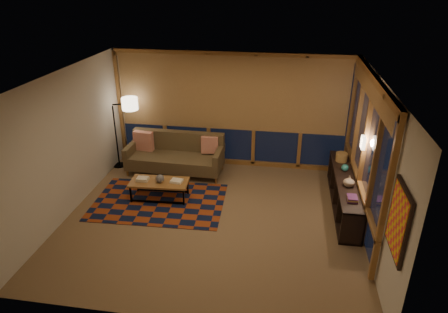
# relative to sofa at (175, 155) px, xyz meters

# --- Properties ---
(floor) EXTENTS (5.50, 5.00, 0.01)m
(floor) POSITION_rel_sofa_xyz_m (1.20, -1.75, -0.45)
(floor) COLOR brown
(floor) RESTS_ON ground
(ceiling) EXTENTS (5.50, 5.00, 0.01)m
(ceiling) POSITION_rel_sofa_xyz_m (1.20, -1.75, 2.25)
(ceiling) COLOR beige
(ceiling) RESTS_ON walls
(walls) EXTENTS (5.51, 5.01, 2.70)m
(walls) POSITION_rel_sofa_xyz_m (1.20, -1.75, 0.90)
(walls) COLOR beige
(walls) RESTS_ON floor
(window_wall_back) EXTENTS (5.30, 0.16, 2.60)m
(window_wall_back) POSITION_rel_sofa_xyz_m (1.20, 0.68, 0.90)
(window_wall_back) COLOR olive
(window_wall_back) RESTS_ON walls
(window_wall_right) EXTENTS (0.16, 3.70, 2.60)m
(window_wall_right) POSITION_rel_sofa_xyz_m (3.88, -1.15, 0.90)
(window_wall_right) COLOR olive
(window_wall_right) RESTS_ON walls
(wall_art) EXTENTS (0.06, 0.74, 0.94)m
(wall_art) POSITION_rel_sofa_xyz_m (3.91, -3.60, 1.00)
(wall_art) COLOR red
(wall_art) RESTS_ON walls
(wall_sconce) EXTENTS (0.12, 0.18, 0.22)m
(wall_sconce) POSITION_rel_sofa_xyz_m (3.82, -1.30, 1.10)
(wall_sconce) COLOR #FFE7C2
(wall_sconce) RESTS_ON walls
(sofa) EXTENTS (2.19, 0.93, 0.89)m
(sofa) POSITION_rel_sofa_xyz_m (0.00, 0.00, 0.00)
(sofa) COLOR #443922
(sofa) RESTS_ON floor
(pillow_left) EXTENTS (0.47, 0.21, 0.46)m
(pillow_left) POSITION_rel_sofa_xyz_m (-0.79, 0.17, 0.23)
(pillow_left) COLOR red
(pillow_left) RESTS_ON sofa
(pillow_right) EXTENTS (0.40, 0.18, 0.39)m
(pillow_right) POSITION_rel_sofa_xyz_m (0.78, 0.19, 0.19)
(pillow_right) COLOR red
(pillow_right) RESTS_ON sofa
(area_rug) EXTENTS (2.68, 1.85, 0.01)m
(area_rug) POSITION_rel_sofa_xyz_m (0.02, -1.35, -0.44)
(area_rug) COLOR #8B3715
(area_rug) RESTS_ON floor
(coffee_table) EXTENTS (1.21, 0.61, 0.39)m
(coffee_table) POSITION_rel_sofa_xyz_m (-0.00, -1.19, -0.25)
(coffee_table) COLOR olive
(coffee_table) RESTS_ON floor
(book_stack_a) EXTENTS (0.27, 0.22, 0.08)m
(book_stack_a) POSITION_rel_sofa_xyz_m (-0.35, -1.21, -0.01)
(book_stack_a) COLOR #EEE2C8
(book_stack_a) RESTS_ON coffee_table
(book_stack_b) EXTENTS (0.24, 0.20, 0.04)m
(book_stack_b) POSITION_rel_sofa_xyz_m (0.36, -1.16, -0.03)
(book_stack_b) COLOR #EEE2C8
(book_stack_b) RESTS_ON coffee_table
(ceramic_pot) EXTENTS (0.21, 0.21, 0.17)m
(ceramic_pot) POSITION_rel_sofa_xyz_m (0.03, -1.22, 0.04)
(ceramic_pot) COLOR #323232
(ceramic_pot) RESTS_ON coffee_table
(floor_lamp) EXTENTS (0.66, 0.54, 1.69)m
(floor_lamp) POSITION_rel_sofa_xyz_m (-1.44, 0.13, 0.40)
(floor_lamp) COLOR black
(floor_lamp) RESTS_ON floor
(bookshelf) EXTENTS (0.40, 2.58, 0.64)m
(bookshelf) POSITION_rel_sofa_xyz_m (3.69, -0.93, -0.12)
(bookshelf) COLOR #32221C
(bookshelf) RESTS_ON floor
(basket) EXTENTS (0.30, 0.30, 0.18)m
(basket) POSITION_rel_sofa_xyz_m (3.67, -0.16, 0.29)
(basket) COLOR olive
(basket) RESTS_ON bookshelf
(teal_bowl) EXTENTS (0.18, 0.18, 0.14)m
(teal_bowl) POSITION_rel_sofa_xyz_m (3.69, -0.63, 0.27)
(teal_bowl) COLOR #277B76
(teal_bowl) RESTS_ON bookshelf
(vase) EXTENTS (0.23, 0.23, 0.21)m
(vase) POSITION_rel_sofa_xyz_m (3.69, -1.26, 0.31)
(vase) COLOR tan
(vase) RESTS_ON bookshelf
(shelf_book_stack) EXTENTS (0.26, 0.31, 0.08)m
(shelf_book_stack) POSITION_rel_sofa_xyz_m (3.69, -1.77, 0.24)
(shelf_book_stack) COLOR #EEE2C8
(shelf_book_stack) RESTS_ON bookshelf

